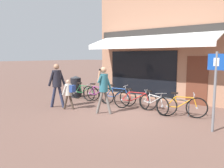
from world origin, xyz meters
TOP-DOWN VIEW (x-y plane):
  - ground_plane at (0.00, 0.00)m, footprint 160.00×160.00m
  - shop_front at (-0.27, 4.45)m, footprint 6.67×4.44m
  - bike_rack_rail at (-0.46, 0.89)m, footprint 5.23×0.04m
  - bicycle_green at (-2.87, 0.76)m, footprint 1.73×0.52m
  - bicycle_purple at (-1.95, 0.68)m, footprint 1.78×0.52m
  - bicycle_blue at (-0.93, 0.78)m, footprint 1.72×0.55m
  - bicycle_red at (0.04, 0.67)m, footprint 1.74×0.74m
  - bicycle_silver at (0.83, 0.68)m, footprint 1.59×0.74m
  - bicycle_orange at (1.94, 0.64)m, footprint 1.60×0.74m
  - pedestrian_adult at (-0.47, -0.64)m, footprint 0.56×0.56m
  - pedestrian_child at (-1.98, -0.98)m, footprint 0.49×0.49m
  - pedestrian_second_adult at (-2.62, -1.04)m, footprint 0.60×0.62m
  - litter_bin at (-3.73, 1.00)m, footprint 0.54×0.54m
  - parking_sign at (3.16, -0.25)m, footprint 0.44×0.07m

SIDE VIEW (x-z plane):
  - ground_plane at x=0.00m, z-range 0.00..0.00m
  - bicycle_silver at x=0.83m, z-range -0.05..0.75m
  - bicycle_red at x=0.04m, z-range -0.05..0.78m
  - bicycle_green at x=-2.87m, z-range -0.05..0.80m
  - bicycle_purple at x=-1.95m, z-range -0.04..0.82m
  - bicycle_orange at x=1.94m, z-range -0.04..0.82m
  - bicycle_blue at x=-0.93m, z-range -0.04..0.84m
  - bike_rack_rail at x=-0.46m, z-range 0.21..0.78m
  - litter_bin at x=-3.73m, z-range 0.00..1.09m
  - pedestrian_child at x=-1.98m, z-range 0.14..1.33m
  - pedestrian_adult at x=-0.47m, z-range 0.21..1.93m
  - pedestrian_second_adult at x=-2.62m, z-range 0.19..2.00m
  - parking_sign at x=3.16m, z-range 0.26..2.48m
  - shop_front at x=-0.27m, z-range -0.01..5.89m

